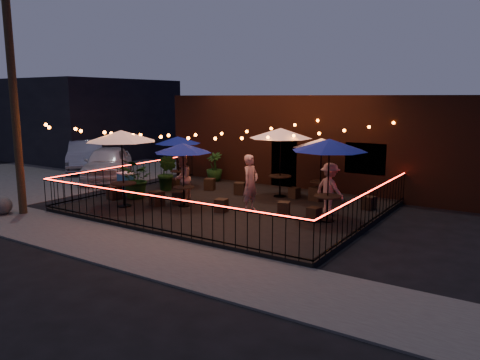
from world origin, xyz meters
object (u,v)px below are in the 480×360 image
(cafe_table_5, at_px, (322,144))
(cooler, at_px, (126,183))
(cafe_table_3, at_px, (281,134))
(cafe_table_2, at_px, (183,149))
(utility_pole, at_px, (14,95))
(cafe_table_4, at_px, (329,146))
(cafe_table_1, at_px, (178,141))
(cafe_table_0, at_px, (121,137))
(boulder, at_px, (0,205))

(cafe_table_5, xyz_separation_m, cooler, (-6.88, -3.10, -1.67))
(cafe_table_3, bearing_deg, cafe_table_2, -122.61)
(utility_pole, bearing_deg, cafe_table_4, 25.30)
(cafe_table_1, xyz_separation_m, cafe_table_2, (2.59, -2.75, 0.07))
(cafe_table_4, distance_m, cooler, 8.46)
(utility_pole, xyz_separation_m, cafe_table_0, (2.45, 2.28, -1.42))
(cafe_table_2, bearing_deg, cafe_table_0, -146.07)
(cafe_table_1, bearing_deg, cafe_table_4, -13.81)
(cafe_table_1, bearing_deg, cooler, -105.22)
(cafe_table_4, height_order, cafe_table_5, cafe_table_4)
(cafe_table_0, relative_size, cafe_table_2, 1.24)
(boulder, bearing_deg, cafe_table_1, 72.20)
(cafe_table_0, xyz_separation_m, cafe_table_2, (1.74, 1.17, -0.41))
(cafe_table_5, bearing_deg, utility_pole, -138.62)
(cafe_table_2, relative_size, cafe_table_3, 0.81)
(cafe_table_3, relative_size, boulder, 3.62)
(cafe_table_2, height_order, cafe_table_5, cafe_table_5)
(cafe_table_0, height_order, boulder, cafe_table_0)
(cafe_table_1, distance_m, cafe_table_4, 7.81)
(cafe_table_2, bearing_deg, cooler, 174.02)
(utility_pole, bearing_deg, cafe_table_3, 46.90)
(cafe_table_4, xyz_separation_m, cooler, (-8.23, -0.55, -1.89))
(cafe_table_2, xyz_separation_m, cafe_table_5, (3.64, 3.44, 0.09))
(cafe_table_5, height_order, boulder, cafe_table_5)
(cafe_table_2, bearing_deg, boulder, -140.34)
(cafe_table_2, distance_m, cafe_table_5, 5.01)
(cafe_table_3, xyz_separation_m, cafe_table_5, (1.57, 0.21, -0.30))
(cafe_table_2, bearing_deg, cafe_table_5, 43.40)
(cafe_table_1, height_order, cafe_table_2, cafe_table_2)
(cafe_table_3, bearing_deg, cafe_table_1, -174.05)
(cafe_table_0, xyz_separation_m, boulder, (-2.99, -2.75, -2.25))
(cafe_table_5, relative_size, boulder, 2.97)
(cafe_table_5, height_order, cooler, cafe_table_5)
(cafe_table_0, xyz_separation_m, cafe_table_1, (-0.85, 3.92, -0.48))
(cafe_table_4, height_order, cooler, cafe_table_4)
(utility_pole, relative_size, cafe_table_5, 3.11)
(cafe_table_3, xyz_separation_m, cafe_table_4, (2.92, -2.35, -0.08))
(cafe_table_3, distance_m, cafe_table_4, 3.75)
(utility_pole, xyz_separation_m, cafe_table_3, (6.25, 6.68, -1.45))
(cafe_table_4, relative_size, cooler, 3.16)
(cafe_table_1, xyz_separation_m, boulder, (-2.14, -6.67, -1.77))
(cafe_table_2, height_order, cafe_table_3, cafe_table_3)
(cafe_table_0, bearing_deg, cafe_table_4, 16.99)
(cafe_table_1, bearing_deg, cafe_table_2, -46.74)
(cafe_table_0, height_order, cafe_table_1, cafe_table_0)
(utility_pole, height_order, cafe_table_5, utility_pole)
(cafe_table_4, bearing_deg, cafe_table_0, -163.01)
(cafe_table_1, xyz_separation_m, cafe_table_4, (7.58, -1.86, 0.37))
(cafe_table_1, bearing_deg, cafe_table_0, -77.80)
(cafe_table_3, distance_m, boulder, 10.11)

